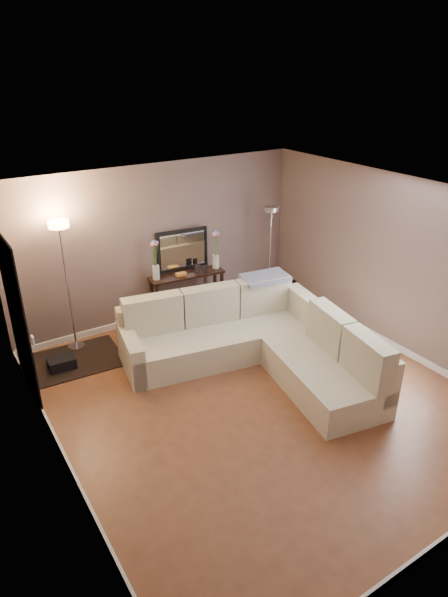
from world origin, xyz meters
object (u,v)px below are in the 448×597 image
sectional_sofa (255,341)px  console_table (183,293)px  floor_lamp_lit (64,261)px  floor_lamp_unlit (270,236)px

sectional_sofa → console_table: bearing=95.0°
console_table → floor_lamp_lit: 2.13m
console_table → floor_lamp_lit: bearing=-179.8°
floor_lamp_lit → floor_lamp_unlit: 3.51m
sectional_sofa → floor_lamp_unlit: (1.44, 1.57, 0.88)m
console_table → floor_lamp_lit: size_ratio=0.65×
console_table → floor_lamp_unlit: bearing=-9.9°
sectional_sofa → floor_lamp_lit: bearing=138.0°
sectional_sofa → floor_lamp_lit: floor_lamp_lit is taller
floor_lamp_lit → console_table: bearing=0.2°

